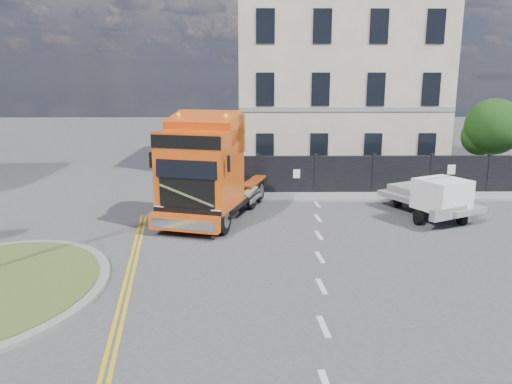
{
  "coord_description": "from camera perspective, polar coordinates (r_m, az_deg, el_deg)",
  "views": [
    {
      "loc": [
        0.58,
        -16.31,
        5.95
      ],
      "look_at": [
        0.81,
        1.67,
        1.8
      ],
      "focal_mm": 35.0,
      "sensor_mm": 36.0,
      "label": 1
    }
  ],
  "objects": [
    {
      "name": "hoarding_fence",
      "position": [
        26.48,
        12.31,
        1.92
      ],
      "size": [
        18.8,
        0.25,
        2.0
      ],
      "color": "black",
      "rests_on": "ground"
    },
    {
      "name": "pavement_far",
      "position": [
        25.69,
        11.45,
        -0.52
      ],
      "size": [
        20.0,
        1.6,
        0.12
      ],
      "primitive_type": "cube",
      "color": "gray",
      "rests_on": "ground"
    },
    {
      "name": "ground",
      "position": [
        17.37,
        -2.63,
        -7.05
      ],
      "size": [
        120.0,
        120.0,
        0.0
      ],
      "primitive_type": "plane",
      "color": "#424244",
      "rests_on": "ground"
    },
    {
      "name": "flatbed_pickup",
      "position": [
        22.27,
        19.92,
        -0.58
      ],
      "size": [
        3.71,
        5.04,
        1.9
      ],
      "rotation": [
        0.0,
        0.0,
        0.48
      ],
      "color": "gray",
      "rests_on": "ground"
    },
    {
      "name": "georgian_building",
      "position": [
        33.26,
        8.84,
        12.54
      ],
      "size": [
        12.3,
        10.3,
        12.8
      ],
      "color": "beige",
      "rests_on": "ground"
    },
    {
      "name": "truck",
      "position": [
        20.85,
        -5.62,
        1.99
      ],
      "size": [
        4.7,
        7.9,
        4.45
      ],
      "rotation": [
        0.0,
        0.0,
        -0.28
      ],
      "color": "black",
      "rests_on": "ground"
    },
    {
      "name": "tree",
      "position": [
        31.72,
        25.21,
        6.52
      ],
      "size": [
        3.2,
        3.2,
        4.8
      ],
      "color": "#382619",
      "rests_on": "ground"
    }
  ]
}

